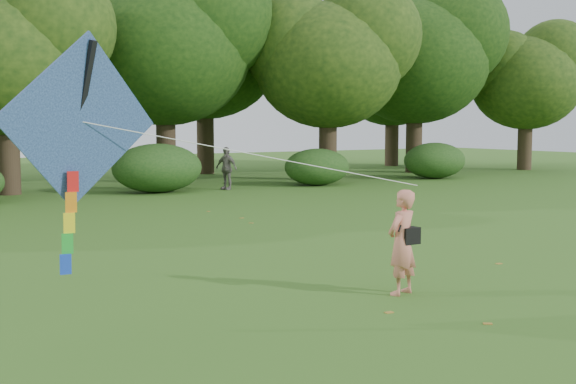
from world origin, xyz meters
TOP-DOWN VIEW (x-y plane):
  - ground at (0.00, 0.00)m, footprint 100.00×100.00m
  - man_kite_flyer at (0.16, 0.24)m, footprint 0.69×0.56m
  - bystander_right at (5.79, 17.61)m, footprint 0.80×1.09m
  - crossbody_bag at (0.28, 0.21)m, footprint 0.43×0.20m
  - flying_kite at (-4.56, 0.85)m, footprint 6.06×0.99m
  - tree_line at (1.67, 22.88)m, footprint 54.70×15.30m
  - shrub_band at (-0.72, 17.60)m, footprint 39.15×3.22m
  - fallen_leaves at (-0.09, 3.45)m, footprint 10.88×14.02m

SIDE VIEW (x-z plane):
  - ground at x=0.00m, z-range 0.00..0.00m
  - fallen_leaves at x=-0.09m, z-range 0.00..0.01m
  - man_kite_flyer at x=0.16m, z-range 0.00..1.63m
  - bystander_right at x=5.79m, z-range 0.00..1.71m
  - shrub_band at x=-0.72m, z-range -0.08..1.79m
  - crossbody_bag at x=0.28m, z-range 0.58..1.26m
  - flying_kite at x=-4.56m, z-range 1.10..4.13m
  - tree_line at x=1.67m, z-range 0.86..10.35m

